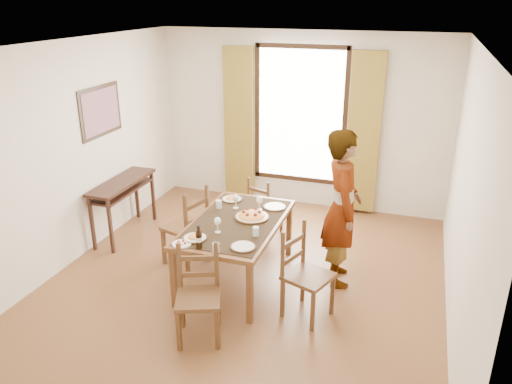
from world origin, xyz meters
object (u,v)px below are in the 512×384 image
(dining_table, at_px, (236,226))
(man, at_px, (342,208))
(console_table, at_px, (122,189))
(pasta_platter, at_px, (252,214))

(dining_table, bearing_deg, man, 17.84)
(console_table, relative_size, man, 0.65)
(console_table, height_order, dining_table, console_table)
(console_table, distance_m, pasta_platter, 2.11)
(man, xyz_separation_m, pasta_platter, (-1.00, -0.23, -0.11))
(man, bearing_deg, console_table, 69.58)
(dining_table, height_order, man, man)
(console_table, bearing_deg, dining_table, -18.15)
(dining_table, relative_size, pasta_platter, 4.15)
(console_table, xyz_separation_m, pasta_platter, (2.05, -0.49, 0.12))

